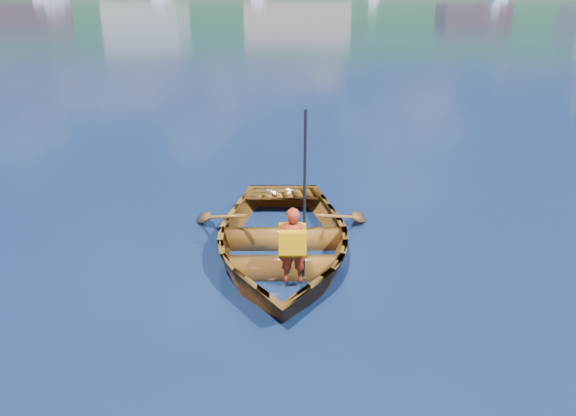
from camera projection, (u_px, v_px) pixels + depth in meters
ground at (205, 234)px, 8.75m from camera, size 600.00×600.00×0.00m
rowboat at (281, 239)px, 7.96m from camera, size 3.13×4.20×0.84m
child_paddler at (293, 243)px, 6.99m from camera, size 0.38×0.36×2.19m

